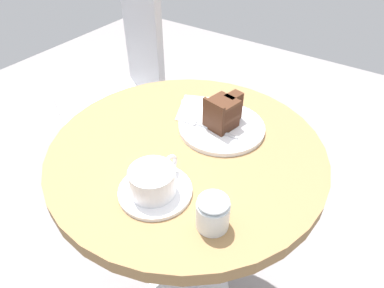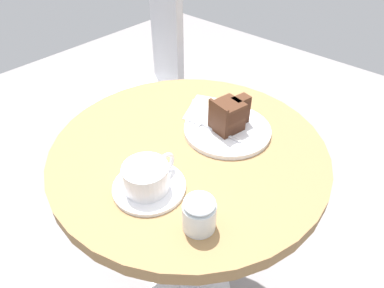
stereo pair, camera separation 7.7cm
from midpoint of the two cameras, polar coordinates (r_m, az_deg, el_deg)
name	(u,v)px [view 1 (the left image)]	position (r m, az deg, el deg)	size (l,w,h in m)	color
cafe_table	(187,183)	(0.91, -3.24, -6.68)	(0.66, 0.66, 0.70)	olive
saucer	(155,191)	(0.72, -9.20, -7.85)	(0.15, 0.15, 0.01)	white
coffee_cup	(153,180)	(0.69, -9.66, -6.08)	(0.13, 0.09, 0.06)	white
teaspoon	(154,174)	(0.75, -9.36, -5.10)	(0.10, 0.04, 0.00)	silver
cake_plate	(222,127)	(0.87, 2.47, 2.73)	(0.22, 0.22, 0.01)	white
cake_slice	(223,113)	(0.85, 2.64, 5.16)	(0.11, 0.08, 0.08)	#422619
fork	(203,126)	(0.86, -0.64, 2.96)	(0.02, 0.15, 0.00)	silver
napkin	(203,111)	(0.94, -0.57, 5.51)	(0.18, 0.17, 0.00)	beige
cafe_chair	(126,82)	(1.45, -12.44, 10.00)	(0.51, 0.51, 0.92)	#BCBCC1
sugar_pot	(213,212)	(0.63, -0.01, -11.43)	(0.06, 0.06, 0.07)	silver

